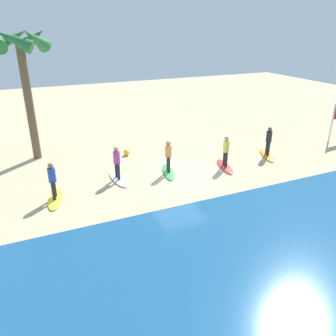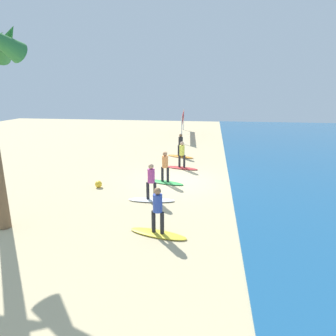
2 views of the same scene
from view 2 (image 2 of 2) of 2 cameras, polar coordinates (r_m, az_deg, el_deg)
The scene contains 13 objects.
ground_plane at distance 16.03m, azimuth 1.17°, elevation -2.55°, with size 60.00×60.00×0.00m, color #CCB789.
surfboard_orange at distance 21.56m, azimuth 2.45°, elevation 2.25°, with size 2.10×0.56×0.09m, color orange.
surfer_orange at distance 21.36m, azimuth 2.48°, elevation 4.85°, with size 0.32×0.44×1.64m.
surfboard_red at distance 18.49m, azimuth 2.70°, elevation 0.03°, with size 2.10×0.56×0.09m, color red.
surfer_red at distance 18.25m, azimuth 2.74°, elevation 3.03°, with size 0.32×0.45×1.64m.
surfboard_green at distance 15.67m, azimuth -0.57°, elevation -2.79°, with size 2.10×0.56×0.09m, color green.
surfer_green at distance 15.39m, azimuth -0.58°, elevation 0.72°, with size 0.32×0.45×1.64m.
surfboard_white at distance 13.28m, azimuth -3.23°, elevation -6.23°, with size 2.10×0.56×0.09m, color white.
surfer_white at distance 12.95m, azimuth -3.29°, elevation -2.14°, with size 0.32×0.46×1.64m.
surfboard_yellow at distance 10.39m, azimuth -1.98°, elevation -12.66°, with size 2.10×0.56×0.09m, color yellow.
surfer_yellow at distance 9.97m, azimuth -2.03°, elevation -7.62°, with size 0.32×0.45×1.64m.
volleyball_net at distance 31.09m, azimuth 2.91°, elevation 9.54°, with size 9.07×0.81×2.50m.
beach_ball at distance 15.37m, azimuth -13.39°, elevation -3.08°, with size 0.36×0.36×0.36m, color yellow.
Camera 2 is at (15.13, 1.95, 4.92)m, focal length 31.29 mm.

